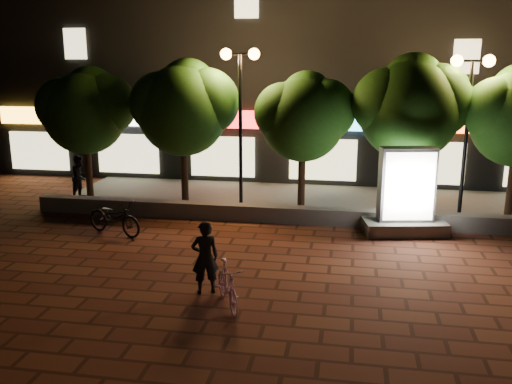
% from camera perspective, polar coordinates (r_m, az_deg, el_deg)
% --- Properties ---
extents(ground, '(80.00, 80.00, 0.00)m').
position_cam_1_polar(ground, '(13.46, 0.34, -7.99)').
color(ground, '#582B1B').
rests_on(ground, ground).
extents(retaining_wall, '(16.00, 0.45, 0.50)m').
position_cam_1_polar(retaining_wall, '(17.13, 2.57, -2.30)').
color(retaining_wall, '#66635E').
rests_on(retaining_wall, ground).
extents(sidewalk, '(16.00, 5.00, 0.08)m').
position_cam_1_polar(sidewalk, '(19.58, 3.50, -0.89)').
color(sidewalk, '#66635E').
rests_on(sidewalk, ground).
extents(building_block, '(28.00, 8.12, 11.30)m').
position_cam_1_polar(building_block, '(25.40, 5.36, 13.75)').
color(building_block, black).
rests_on(building_block, ground).
extents(tree_far_left, '(3.36, 2.80, 4.63)m').
position_cam_1_polar(tree_far_left, '(20.02, -17.11, 8.32)').
color(tree_far_left, '#321D13').
rests_on(tree_far_left, sidewalk).
extents(tree_left, '(3.60, 3.00, 4.89)m').
position_cam_1_polar(tree_left, '(18.69, -7.39, 8.93)').
color(tree_left, '#321D13').
rests_on(tree_left, sidewalk).
extents(tree_mid, '(3.24, 2.70, 4.50)m').
position_cam_1_polar(tree_mid, '(17.94, 5.04, 8.06)').
color(tree_mid, '#321D13').
rests_on(tree_mid, sidewalk).
extents(tree_right, '(3.72, 3.10, 5.07)m').
position_cam_1_polar(tree_right, '(17.94, 15.77, 8.72)').
color(tree_right, '#321D13').
rests_on(tree_right, sidewalk).
extents(street_lamp_left, '(1.26, 0.36, 5.18)m').
position_cam_1_polar(street_lamp_left, '(17.91, -1.64, 10.70)').
color(street_lamp_left, black).
rests_on(street_lamp_left, sidewalk).
extents(street_lamp_right, '(1.26, 0.36, 4.98)m').
position_cam_1_polar(street_lamp_right, '(17.89, 21.22, 9.35)').
color(street_lamp_right, black).
rests_on(street_lamp_right, sidewalk).
extents(ad_kiosk, '(2.51, 1.59, 2.53)m').
position_cam_1_polar(ad_kiosk, '(16.40, 15.21, -0.73)').
color(ad_kiosk, '#66635E').
rests_on(ad_kiosk, ground).
extents(scooter_pink, '(1.12, 1.64, 0.96)m').
position_cam_1_polar(scooter_pink, '(11.36, -2.96, -9.64)').
color(scooter_pink, '#E59CCA').
rests_on(scooter_pink, ground).
extents(rider, '(0.70, 0.59, 1.62)m').
position_cam_1_polar(rider, '(11.97, -5.29, -6.73)').
color(rider, black).
rests_on(rider, ground).
extents(scooter_parked, '(2.05, 1.32, 1.02)m').
position_cam_1_polar(scooter_parked, '(16.38, -14.43, -2.55)').
color(scooter_parked, black).
rests_on(scooter_parked, ground).
extents(pedestrian, '(0.73, 0.86, 1.55)m').
position_cam_1_polar(pedestrian, '(20.56, -17.69, 1.52)').
color(pedestrian, black).
rests_on(pedestrian, sidewalk).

